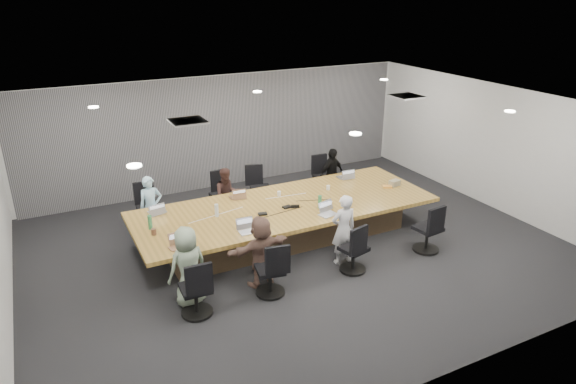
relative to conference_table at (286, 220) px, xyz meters
name	(u,v)px	position (x,y,z in m)	size (l,w,h in m)	color
floor	(297,248)	(0.00, -0.50, -0.40)	(10.00, 8.00, 0.00)	#222326
ceiling	(298,107)	(0.00, -0.50, 2.40)	(10.00, 8.00, 0.00)	white
wall_back	(223,131)	(0.00, 3.50, 1.00)	(10.00, 2.80, 0.00)	silver
wall_front	(451,286)	(0.00, -4.50, 1.00)	(10.00, 2.80, 0.00)	silver
wall_right	(492,146)	(5.00, -0.50, 1.00)	(8.00, 2.80, 0.00)	silver
curtain	(224,132)	(0.00, 3.42, 1.00)	(9.80, 0.04, 2.80)	slate
conference_table	(286,220)	(0.00, 0.00, 0.00)	(6.00, 2.20, 0.74)	brown
chair_0	(149,212)	(-2.37, 1.70, -0.01)	(0.53, 0.53, 0.78)	black
chair_1	(222,198)	(-0.74, 1.70, -0.02)	(0.52, 0.52, 0.77)	black
chair_2	(260,191)	(0.19, 1.70, -0.02)	(0.52, 0.52, 0.76)	black
chair_3	(324,180)	(1.89, 1.70, -0.03)	(0.50, 0.50, 0.74)	black
chair_4	(196,293)	(-2.41, -1.70, -0.01)	(0.52, 0.52, 0.78)	black
chair_5	(270,274)	(-1.14, -1.70, -0.02)	(0.52, 0.52, 0.77)	black
chair_6	(353,252)	(0.50, -1.70, -0.03)	(0.50, 0.50, 0.74)	black
chair_7	(427,232)	(2.20, -1.70, -0.01)	(0.53, 0.53, 0.79)	black
person_0	(151,207)	(-2.37, 1.35, 0.24)	(0.47, 0.31, 1.28)	#A2CFE6
laptop_0	(157,212)	(-2.37, 0.80, 0.35)	(0.32, 0.22, 0.02)	#B2B2B7
person_1	(227,195)	(-0.74, 1.35, 0.20)	(0.58, 0.45, 1.19)	#3C2521
laptop_1	(236,197)	(-0.74, 0.80, 0.35)	(0.28, 0.19, 0.02)	#8C6647
person_3	(331,174)	(1.89, 1.35, 0.23)	(0.74, 0.31, 1.27)	black
laptop_3	(344,177)	(1.89, 0.80, 0.35)	(0.32, 0.22, 0.02)	#B2B2B7
person_4	(188,266)	(-2.41, -1.35, 0.27)	(0.66, 0.43, 1.34)	gray
laptop_4	(178,247)	(-2.41, -0.80, 0.35)	(0.28, 0.19, 0.02)	#8C6647
person_5	(261,251)	(-1.14, -1.35, 0.23)	(1.17, 0.37, 1.27)	brown
laptop_5	(248,232)	(-1.14, -0.80, 0.35)	(0.31, 0.22, 0.02)	#B2B2B7
person_6	(344,229)	(0.50, -1.35, 0.27)	(0.49, 0.32, 1.35)	silver
laptop_6	(328,215)	(0.50, -0.80, 0.35)	(0.33, 0.23, 0.02)	#B2B2B7
bottle_green_left	(150,222)	(-2.65, 0.12, 0.47)	(0.07, 0.07, 0.26)	#35804B
bottle_green_right	(320,202)	(0.53, -0.43, 0.47)	(0.07, 0.07, 0.26)	#35804B
bottle_clear	(217,210)	(-1.41, 0.09, 0.46)	(0.07, 0.07, 0.25)	silver
cup_white_far	(279,193)	(0.09, 0.50, 0.38)	(0.07, 0.07, 0.09)	white
cup_white_near	(328,188)	(1.17, 0.31, 0.39)	(0.08, 0.08, 0.10)	white
mug_brown	(154,232)	(-2.65, -0.13, 0.39)	(0.09, 0.09, 0.11)	brown
mic_left	(263,214)	(-0.61, -0.23, 0.36)	(0.17, 0.11, 0.03)	black
mic_right	(287,207)	(-0.04, -0.14, 0.36)	(0.17, 0.11, 0.03)	black
stapler	(295,206)	(0.10, -0.22, 0.37)	(0.16, 0.04, 0.06)	black
canvas_bag	(394,183)	(2.58, -0.13, 0.40)	(0.23, 0.14, 0.13)	gray
snack_packet	(387,187)	(2.38, -0.15, 0.36)	(0.19, 0.13, 0.04)	orange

